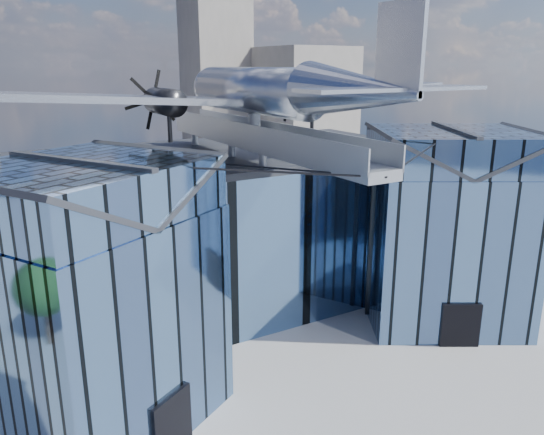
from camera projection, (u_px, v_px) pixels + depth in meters
ground_plane at (290, 349)px, 29.77m from camera, size 120.00×120.00×0.00m
museum at (241, 228)px, 33.07m from camera, size 32.88×24.50×17.60m
bg_towers at (97, 107)px, 69.70m from camera, size 77.00×24.50×26.00m
tree_side_e at (532, 200)px, 47.20m from camera, size 4.43×4.43×5.62m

